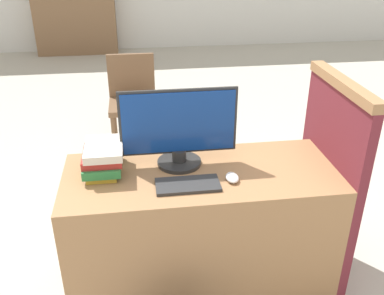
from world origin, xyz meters
TOP-DOWN VIEW (x-y plane):
  - desk at (0.00, 0.29)m, footprint 1.40×0.59m
  - carrel_divider at (0.72, 0.34)m, footprint 0.07×0.69m
  - monitor at (-0.10, 0.40)m, footprint 0.60×0.23m
  - keyboard at (-0.08, 0.17)m, footprint 0.31×0.15m
  - mouse at (0.14, 0.19)m, footprint 0.06×0.10m
  - book_stack at (-0.49, 0.37)m, footprint 0.20×0.27m
  - far_chair at (-0.34, 2.29)m, footprint 0.44×0.44m

SIDE VIEW (x-z plane):
  - desk at x=0.00m, z-range 0.00..0.75m
  - far_chair at x=-0.34m, z-range 0.05..0.88m
  - carrel_divider at x=0.72m, z-range 0.01..1.21m
  - keyboard at x=-0.08m, z-range 0.75..0.77m
  - mouse at x=0.14m, z-range 0.75..0.79m
  - book_stack at x=-0.49m, z-range 0.76..0.91m
  - monitor at x=-0.10m, z-range 0.75..1.16m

